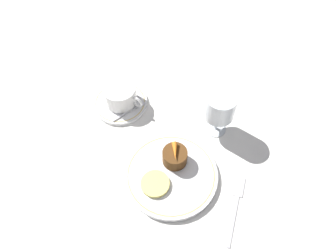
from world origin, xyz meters
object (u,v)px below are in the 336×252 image
object	(u,v)px
coffee_cup	(120,95)
dessert_cake	(175,157)
dinner_plate	(171,175)
fork	(237,202)
wine_glass	(220,108)

from	to	relation	value
coffee_cup	dessert_cake	distance (m)	0.24
dinner_plate	coffee_cup	bearing A→B (deg)	151.20
fork	coffee_cup	bearing A→B (deg)	164.55
dessert_cake	dinner_plate	bearing A→B (deg)	-74.62
coffee_cup	wine_glass	bearing A→B (deg)	11.61
dinner_plate	fork	distance (m)	0.16
wine_glass	dessert_cake	world-z (taller)	wine_glass
coffee_cup	dessert_cake	size ratio (longest dim) A/B	1.91
coffee_cup	wine_glass	distance (m)	0.27
dinner_plate	coffee_cup	size ratio (longest dim) A/B	1.95
coffee_cup	fork	distance (m)	0.41
coffee_cup	wine_glass	size ratio (longest dim) A/B	0.87
coffee_cup	dessert_cake	bearing A→B (deg)	-22.36
dessert_cake	coffee_cup	bearing A→B (deg)	157.64
dinner_plate	fork	bearing A→B (deg)	6.03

